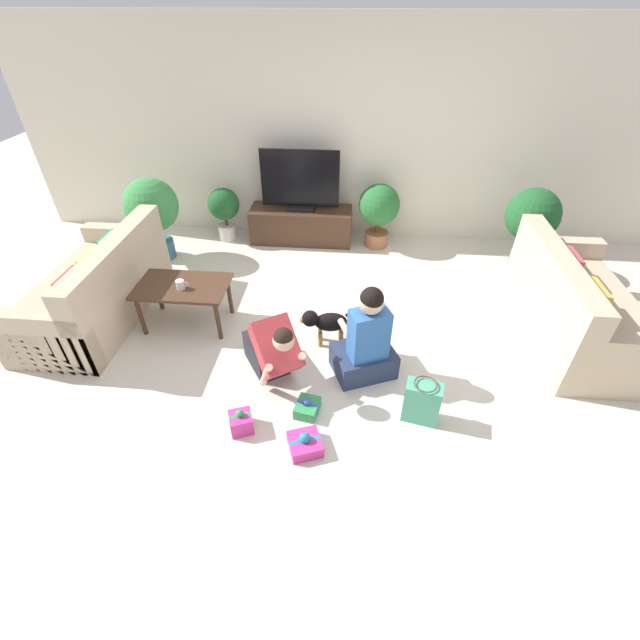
{
  "coord_description": "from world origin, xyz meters",
  "views": [
    {
      "loc": [
        0.22,
        -3.01,
        2.75
      ],
      "look_at": [
        -0.05,
        -0.04,
        0.45
      ],
      "focal_mm": 24.0,
      "sensor_mm": 36.0,
      "label": 1
    }
  ],
  "objects_px": {
    "person_kneeling": "(272,350)",
    "coffee_table": "(183,290)",
    "tv": "(300,183)",
    "gift_box_b": "(305,444)",
    "sofa_right": "(575,308)",
    "sofa_left": "(98,290)",
    "gift_box_c": "(307,408)",
    "potted_plant_back_right": "(379,209)",
    "potted_plant_corner_left": "(152,209)",
    "gift_bag_a": "(422,402)",
    "tv_console": "(301,225)",
    "dog": "(325,322)",
    "person_sitting": "(366,343)",
    "mug": "(181,285)",
    "gift_box_a": "(241,422)",
    "potted_plant_back_left": "(224,208)",
    "potted_plant_corner_right": "(532,218)"
  },
  "relations": [
    {
      "from": "person_kneeling",
      "to": "coffee_table",
      "type": "bearing_deg",
      "value": 113.15
    },
    {
      "from": "tv",
      "to": "person_kneeling",
      "type": "bearing_deg",
      "value": -88.13
    },
    {
      "from": "coffee_table",
      "to": "gift_box_b",
      "type": "height_order",
      "value": "coffee_table"
    },
    {
      "from": "sofa_right",
      "to": "tv",
      "type": "height_order",
      "value": "tv"
    },
    {
      "from": "sofa_left",
      "to": "gift_box_c",
      "type": "relative_size",
      "value": 7.45
    },
    {
      "from": "potted_plant_back_right",
      "to": "gift_box_b",
      "type": "height_order",
      "value": "potted_plant_back_right"
    },
    {
      "from": "sofa_right",
      "to": "tv",
      "type": "relative_size",
      "value": 1.82
    },
    {
      "from": "coffee_table",
      "to": "potted_plant_corner_left",
      "type": "relative_size",
      "value": 0.87
    },
    {
      "from": "gift_box_b",
      "to": "gift_bag_a",
      "type": "distance_m",
      "value": 0.97
    },
    {
      "from": "sofa_left",
      "to": "potted_plant_back_right",
      "type": "bearing_deg",
      "value": 122.37
    },
    {
      "from": "tv_console",
      "to": "gift_box_b",
      "type": "xyz_separation_m",
      "value": [
        0.45,
        -3.39,
        -0.17
      ]
    },
    {
      "from": "person_kneeling",
      "to": "dog",
      "type": "distance_m",
      "value": 0.65
    },
    {
      "from": "person_sitting",
      "to": "mug",
      "type": "xyz_separation_m",
      "value": [
        -1.79,
        0.51,
        0.16
      ]
    },
    {
      "from": "tv_console",
      "to": "gift_box_c",
      "type": "relative_size",
      "value": 5.51
    },
    {
      "from": "sofa_left",
      "to": "gift_box_b",
      "type": "xyz_separation_m",
      "value": [
        2.33,
        -1.5,
        -0.25
      ]
    },
    {
      "from": "person_kneeling",
      "to": "gift_box_a",
      "type": "distance_m",
      "value": 0.67
    },
    {
      "from": "gift_box_b",
      "to": "person_sitting",
      "type": "bearing_deg",
      "value": 63.24
    },
    {
      "from": "sofa_right",
      "to": "gift_box_b",
      "type": "height_order",
      "value": "sofa_right"
    },
    {
      "from": "dog",
      "to": "mug",
      "type": "bearing_deg",
      "value": -102.04
    },
    {
      "from": "potted_plant_back_left",
      "to": "gift_box_c",
      "type": "bearing_deg",
      "value": -64.04
    },
    {
      "from": "coffee_table",
      "to": "person_kneeling",
      "type": "height_order",
      "value": "person_kneeling"
    },
    {
      "from": "sofa_left",
      "to": "mug",
      "type": "xyz_separation_m",
      "value": [
        0.97,
        -0.13,
        0.2
      ]
    },
    {
      "from": "sofa_left",
      "to": "potted_plant_back_right",
      "type": "height_order",
      "value": "sofa_left"
    },
    {
      "from": "potted_plant_back_left",
      "to": "gift_box_b",
      "type": "relative_size",
      "value": 2.34
    },
    {
      "from": "person_sitting",
      "to": "tv",
      "type": "bearing_deg",
      "value": -93.45
    },
    {
      "from": "potted_plant_back_left",
      "to": "gift_bag_a",
      "type": "relative_size",
      "value": 1.81
    },
    {
      "from": "gift_box_b",
      "to": "mug",
      "type": "relative_size",
      "value": 2.54
    },
    {
      "from": "sofa_left",
      "to": "gift_bag_a",
      "type": "height_order",
      "value": "sofa_left"
    },
    {
      "from": "gift_box_a",
      "to": "gift_box_c",
      "type": "xyz_separation_m",
      "value": [
        0.5,
        0.21,
        -0.03
      ]
    },
    {
      "from": "potted_plant_corner_right",
      "to": "tv_console",
      "type": "bearing_deg",
      "value": 169.72
    },
    {
      "from": "potted_plant_corner_left",
      "to": "person_kneeling",
      "type": "relative_size",
      "value": 1.3
    },
    {
      "from": "tv_console",
      "to": "dog",
      "type": "distance_m",
      "value": 2.2
    },
    {
      "from": "potted_plant_back_left",
      "to": "dog",
      "type": "xyz_separation_m",
      "value": [
        1.52,
        -2.1,
        -0.19
      ]
    },
    {
      "from": "mug",
      "to": "potted_plant_corner_right",
      "type": "bearing_deg",
      "value": 22.43
    },
    {
      "from": "potted_plant_corner_right",
      "to": "person_sitting",
      "type": "xyz_separation_m",
      "value": [
        -1.88,
        -2.03,
        -0.32
      ]
    },
    {
      "from": "potted_plant_corner_left",
      "to": "gift_bag_a",
      "type": "bearing_deg",
      "value": -37.9
    },
    {
      "from": "potted_plant_back_left",
      "to": "sofa_right",
      "type": "bearing_deg",
      "value": -23.52
    },
    {
      "from": "gift_bag_a",
      "to": "mug",
      "type": "distance_m",
      "value": 2.47
    },
    {
      "from": "tv",
      "to": "dog",
      "type": "distance_m",
      "value": 2.27
    },
    {
      "from": "gift_bag_a",
      "to": "coffee_table",
      "type": "bearing_deg",
      "value": 154.99
    },
    {
      "from": "tv_console",
      "to": "gift_box_a",
      "type": "height_order",
      "value": "tv_console"
    },
    {
      "from": "tv",
      "to": "gift_box_a",
      "type": "relative_size",
      "value": 4.51
    },
    {
      "from": "tv_console",
      "to": "gift_box_a",
      "type": "bearing_deg",
      "value": -91.18
    },
    {
      "from": "person_kneeling",
      "to": "gift_box_c",
      "type": "xyz_separation_m",
      "value": [
        0.34,
        -0.39,
        -0.26
      ]
    },
    {
      "from": "potted_plant_corner_left",
      "to": "person_sitting",
      "type": "xyz_separation_m",
      "value": [
        2.61,
        -1.9,
        -0.31
      ]
    },
    {
      "from": "tv",
      "to": "person_sitting",
      "type": "relative_size",
      "value": 1.08
    },
    {
      "from": "tv",
      "to": "mug",
      "type": "bearing_deg",
      "value": -114.19
    },
    {
      "from": "tv_console",
      "to": "person_sitting",
      "type": "bearing_deg",
      "value": -70.71
    },
    {
      "from": "potted_plant_corner_left",
      "to": "dog",
      "type": "height_order",
      "value": "potted_plant_corner_left"
    },
    {
      "from": "potted_plant_back_right",
      "to": "potted_plant_corner_left",
      "type": "bearing_deg",
      "value": -168.18
    }
  ]
}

